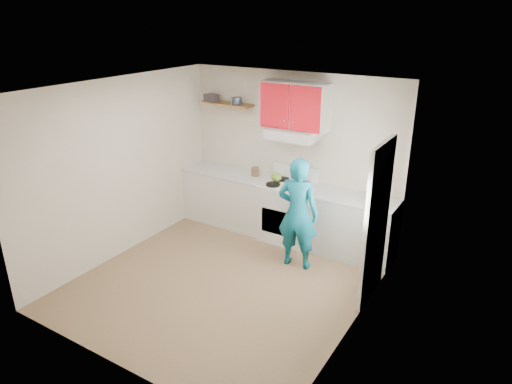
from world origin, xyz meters
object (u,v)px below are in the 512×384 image
Objects in this scene: crock at (255,172)px; person at (298,213)px; kettle at (276,177)px; stove at (287,212)px; tin at (237,101)px.

person is (1.16, -0.76, -0.17)m from crock.
kettle is 1.04× the size of crock.
person reaches higher than kettle.
kettle is 0.43m from crock.
stove is 5.21× the size of tin.
crock is 1.40m from person.
stove is at bearing -59.09° from person.
kettle is at bearing 171.31° from stove.
stove is 0.92m from person.
tin is 2.19m from person.
kettle is (0.82, -0.13, -1.10)m from tin.
kettle is at bearing -7.64° from crock.
stove is 1.95m from tin.
person is (0.52, -0.67, 0.35)m from stove.
tin is 1.11× the size of crock.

